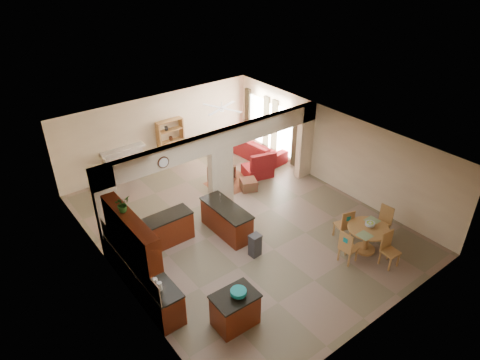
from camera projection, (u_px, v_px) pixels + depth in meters
floor at (240, 223)px, 13.40m from camera, size 10.00×10.00×0.00m
ceiling at (240, 142)px, 11.98m from camera, size 10.00×10.00×0.00m
wall_back at (159, 131)px, 16.11m from camera, size 8.00×0.00×8.00m
wall_front at (380, 279)px, 9.27m from camera, size 8.00×0.00×8.00m
wall_left at (112, 236)px, 10.59m from camera, size 0.00×10.00×10.00m
wall_right at (332, 149)px, 14.79m from camera, size 0.00×10.00×10.00m
partition_left_pier at (108, 213)px, 11.43m from camera, size 0.60×0.25×2.80m
partition_center_pier at (221, 180)px, 13.53m from camera, size 0.80×0.25×2.20m
partition_right_pier at (305, 141)px, 15.32m from camera, size 0.60×0.25×2.80m
partition_header at (220, 140)px, 12.82m from camera, size 8.00×0.25×0.60m
kitchen_counter at (148, 258)px, 11.28m from camera, size 2.52×3.29×1.48m
upper_cabinets at (130, 232)px, 9.87m from camera, size 0.35×2.40×0.90m
peninsula at (227, 220)px, 12.78m from camera, size 0.70×1.85×0.91m
wall_clock at (163, 162)px, 11.69m from camera, size 0.34×0.03×0.34m
rug at (231, 184)px, 15.47m from camera, size 1.60×1.30×0.01m
fireplace at (125, 163)px, 15.55m from camera, size 1.60×0.35×1.20m
shelving_unit at (171, 142)px, 16.43m from camera, size 1.00×0.32×1.80m
window_a at (285, 133)px, 16.45m from camera, size 0.02×0.90×1.90m
window_b at (257, 119)px, 17.62m from camera, size 0.02×0.90×1.90m
glazed_door at (271, 129)px, 17.11m from camera, size 0.02×0.70×2.10m
drape_a_left at (296, 138)px, 16.02m from camera, size 0.10×0.28×2.30m
drape_a_right at (274, 128)px, 16.84m from camera, size 0.10×0.28×2.30m
drape_b_left at (266, 124)px, 17.18m from camera, size 0.10×0.28×2.30m
drape_b_right at (248, 115)px, 18.00m from camera, size 0.10×0.28×2.30m
ceiling_fan at (222, 108)px, 14.94m from camera, size 1.00×1.00×0.10m
kitchen_island at (235, 310)px, 9.77m from camera, size 1.04×0.75×0.89m
teal_bowl at (238, 293)px, 9.50m from camera, size 0.37×0.37×0.17m
trash_can at (255, 246)px, 11.94m from camera, size 0.32×0.27×0.63m
dining_table at (367, 235)px, 12.02m from camera, size 1.15×1.15×0.78m
fruit_bowl at (370, 224)px, 11.91m from camera, size 0.28×0.28×0.15m
sofa at (256, 148)px, 17.18m from camera, size 2.69×1.28×0.76m
chaise at (257, 171)px, 15.92m from camera, size 1.17×1.04×0.40m
armchair at (222, 174)px, 15.40m from camera, size 0.90×0.92×0.70m
ottoman at (248, 185)px, 15.05m from camera, size 0.69×0.69×0.39m
plant at (122, 204)px, 9.72m from camera, size 0.43×0.41×0.38m
chair_north at (345, 224)px, 12.44m from camera, size 0.52×0.52×1.02m
chair_east at (384, 221)px, 12.57m from camera, size 0.45×0.45×1.02m
chair_south at (389, 247)px, 11.52m from camera, size 0.45×0.45×1.02m
chair_west at (347, 246)px, 11.56m from camera, size 0.45×0.45×1.02m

